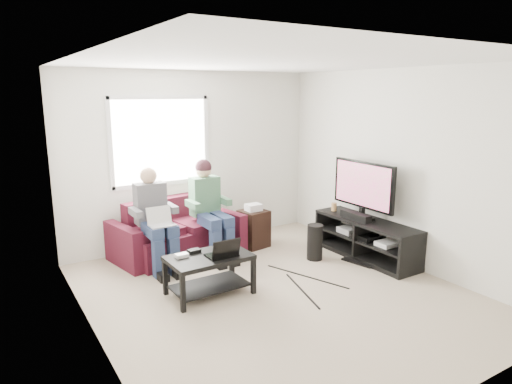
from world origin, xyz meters
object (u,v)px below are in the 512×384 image
(coffee_table, at_px, (209,266))
(tv_stand, at_px, (366,241))
(sofa, at_px, (176,235))
(tv, at_px, (363,186))
(subwoofer, at_px, (315,242))
(end_table, at_px, (254,228))

(coffee_table, distance_m, tv_stand, 2.41)
(sofa, height_order, tv, tv)
(subwoofer, bearing_deg, tv, -18.33)
(tv, xyz_separation_m, subwoofer, (-0.66, 0.22, -0.76))
(tv, height_order, subwoofer, tv)
(tv_stand, bearing_deg, sofa, 146.14)
(sofa, bearing_deg, end_table, -13.19)
(sofa, distance_m, tv_stand, 2.69)
(coffee_table, distance_m, subwoofer, 1.77)
(tv, distance_m, subwoofer, 1.03)
(coffee_table, xyz_separation_m, tv, (2.40, 0.02, 0.66))
(coffee_table, xyz_separation_m, end_table, (1.31, 1.15, -0.05))
(sofa, distance_m, subwoofer, 1.96)
(coffee_table, relative_size, tv, 0.86)
(sofa, xyz_separation_m, end_table, (1.13, -0.27, -0.01))
(end_table, bearing_deg, sofa, 166.81)
(coffee_table, relative_size, tv_stand, 0.58)
(subwoofer, relative_size, end_table, 0.75)
(tv_stand, bearing_deg, tv, 91.47)
(sofa, xyz_separation_m, subwoofer, (1.57, -1.18, -0.05))
(end_table, bearing_deg, coffee_table, -138.64)
(sofa, distance_m, end_table, 1.16)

